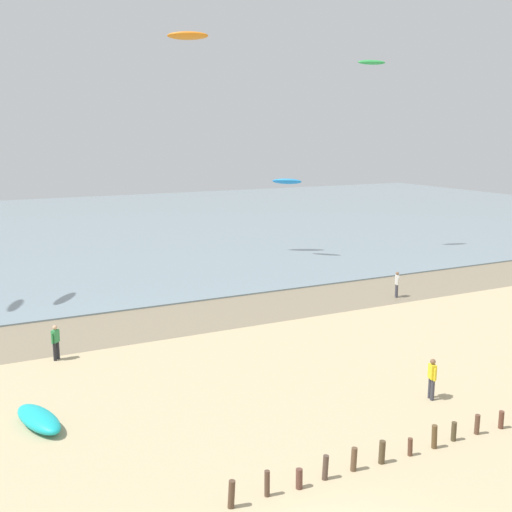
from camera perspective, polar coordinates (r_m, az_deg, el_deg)
wet_sand_strip at (r=35.47m, az=-12.25°, el=-6.41°), size 120.00×6.14×0.01m
sea at (r=72.16m, az=-20.03°, el=2.13°), size 160.00×70.00×0.10m
groyne_near at (r=23.30m, az=17.16°, el=-15.30°), size 17.40×0.33×0.87m
person_nearest_camera at (r=31.11m, az=-17.89°, el=-7.46°), size 0.44×0.42×1.71m
person_mid_beach at (r=26.44m, az=15.83°, el=-10.68°), size 0.32×0.55×1.71m
person_left_flank at (r=41.71m, az=12.79°, el=-2.48°), size 0.38×0.50×1.71m
grounded_kite at (r=24.84m, az=-19.30°, el=-13.93°), size 1.80×3.10×0.58m
kite_aloft_0 at (r=53.15m, az=-6.28°, el=19.44°), size 3.48×2.57×0.83m
kite_aloft_3 at (r=56.86m, az=10.55°, el=17.06°), size 2.65×1.45×0.51m
kite_aloft_5 at (r=52.60m, az=2.85°, el=6.85°), size 2.44×2.45×0.68m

